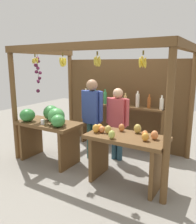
{
  "coord_description": "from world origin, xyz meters",
  "views": [
    {
      "loc": [
        2.18,
        -3.79,
        1.9
      ],
      "look_at": [
        0.0,
        -0.18,
        1.0
      ],
      "focal_mm": 36.28,
      "sensor_mm": 36.0,
      "label": 1
    }
  ],
  "objects": [
    {
      "name": "ground_plane",
      "position": [
        0.0,
        0.0,
        0.0
      ],
      "size": [
        12.0,
        12.0,
        0.0
      ],
      "primitive_type": "plane",
      "color": "gray",
      "rests_on": "ground"
    },
    {
      "name": "market_stall",
      "position": [
        -0.01,
        0.4,
        1.3
      ],
      "size": [
        3.11,
        1.9,
        2.22
      ],
      "color": "brown",
      "rests_on": "ground"
    },
    {
      "name": "fruit_counter_left",
      "position": [
        -0.81,
        -0.69,
        0.74
      ],
      "size": [
        1.25,
        0.72,
        1.11
      ],
      "color": "brown",
      "rests_on": "ground"
    },
    {
      "name": "fruit_counter_right",
      "position": [
        0.81,
        -0.67,
        0.6
      ],
      "size": [
        1.25,
        0.64,
        0.95
      ],
      "color": "brown",
      "rests_on": "ground"
    },
    {
      "name": "bottle_shelf_unit",
      "position": [
        0.05,
        0.67,
        0.82
      ],
      "size": [
        1.99,
        0.22,
        1.35
      ],
      "color": "brown",
      "rests_on": "ground"
    },
    {
      "name": "vendor_man",
      "position": [
        -0.16,
        -0.14,
        0.96
      ],
      "size": [
        0.48,
        0.22,
        1.61
      ],
      "rotation": [
        0.0,
        0.0,
        0.19
      ],
      "color": "#29544E",
      "rests_on": "ground"
    },
    {
      "name": "vendor_woman",
      "position": [
        0.28,
        0.09,
        0.85
      ],
      "size": [
        0.48,
        0.2,
        1.45
      ],
      "rotation": [
        0.0,
        0.0,
        0.11
      ],
      "color": "#264758",
      "rests_on": "ground"
    }
  ]
}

